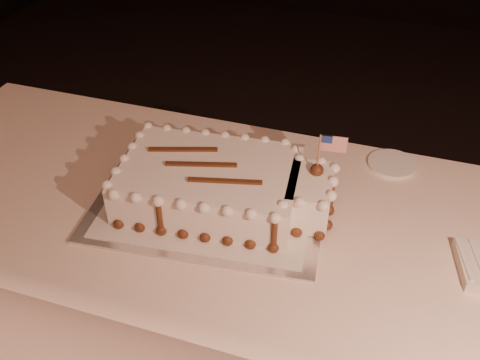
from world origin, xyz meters
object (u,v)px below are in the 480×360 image
(cake_board, at_px, (211,201))
(side_plate, at_px, (392,164))
(banquet_table, at_px, (303,322))
(sheet_cake, at_px, (222,185))

(cake_board, relative_size, side_plate, 4.35)
(banquet_table, bearing_deg, sheet_cake, 176.21)
(side_plate, bearing_deg, banquet_table, -115.60)
(banquet_table, bearing_deg, side_plate, 64.40)
(cake_board, bearing_deg, banquet_table, -8.64)
(side_plate, bearing_deg, sheet_cake, -142.67)
(cake_board, relative_size, sheet_cake, 1.04)
(banquet_table, xyz_separation_m, side_plate, (0.15, 0.32, 0.38))
(banquet_table, distance_m, side_plate, 0.52)
(banquet_table, xyz_separation_m, cake_board, (-0.28, 0.01, 0.38))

